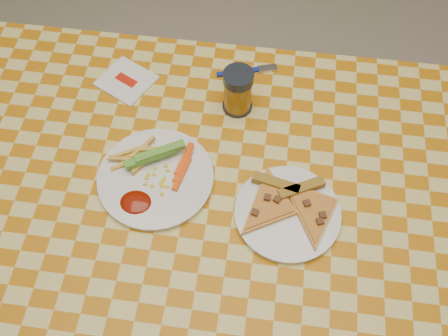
{
  "coord_description": "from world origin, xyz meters",
  "views": [
    {
      "loc": [
        0.09,
        -0.49,
        1.69
      ],
      "look_at": [
        0.02,
        0.06,
        0.78
      ],
      "focal_mm": 40.0,
      "sensor_mm": 36.0,
      "label": 1
    }
  ],
  "objects_px": {
    "table": "(212,210)",
    "plate_left": "(156,178)",
    "drink_glass": "(238,91)",
    "plate_right": "(287,214)"
  },
  "relations": [
    {
      "from": "table",
      "to": "drink_glass",
      "type": "xyz_separation_m",
      "value": [
        0.03,
        0.24,
        0.13
      ]
    },
    {
      "from": "table",
      "to": "drink_glass",
      "type": "bearing_deg",
      "value": 83.62
    },
    {
      "from": "plate_right",
      "to": "plate_left",
      "type": "bearing_deg",
      "value": 170.79
    },
    {
      "from": "table",
      "to": "plate_left",
      "type": "relative_size",
      "value": 5.23
    },
    {
      "from": "table",
      "to": "plate_right",
      "type": "bearing_deg",
      "value": -9.26
    },
    {
      "from": "plate_left",
      "to": "table",
      "type": "bearing_deg",
      "value": -9.14
    },
    {
      "from": "table",
      "to": "drink_glass",
      "type": "height_order",
      "value": "drink_glass"
    },
    {
      "from": "table",
      "to": "drink_glass",
      "type": "distance_m",
      "value": 0.28
    },
    {
      "from": "drink_glass",
      "to": "plate_left",
      "type": "bearing_deg",
      "value": -124.15
    },
    {
      "from": "plate_left",
      "to": "drink_glass",
      "type": "bearing_deg",
      "value": 55.85
    }
  ]
}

